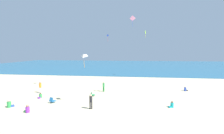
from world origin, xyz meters
TOP-DOWN VIEW (x-y plane):
  - ground_plane at (0.00, 10.00)m, footprint 120.00×120.00m
  - ocean_water at (0.00, 51.09)m, footprint 120.00×60.00m
  - beach_chair_far_left at (-2.46, 5.52)m, footprint 0.70×0.65m
  - beach_chair_far_right at (-6.33, 2.34)m, footprint 0.71×0.77m
  - person_0 at (-10.11, 0.52)m, footprint 0.69×0.72m
  - person_1 at (6.87, 2.55)m, footprint 0.61×0.47m
  - person_2 at (-8.78, 3.89)m, footprint 0.37×0.58m
  - person_3 at (-7.31, -0.52)m, footprint 0.68×0.54m
  - person_4 at (-1.36, 7.90)m, footprint 0.40×0.40m
  - person_5 at (-1.46, 1.10)m, footprint 0.37×0.37m
  - person_6 at (10.68, 9.70)m, footprint 0.61×0.45m
  - person_7 at (-10.18, 6.15)m, footprint 0.41×0.41m
  - kite_pink at (2.80, 15.43)m, footprint 1.07×0.14m
  - kite_blue at (-2.44, 19.28)m, footprint 0.51×0.19m
  - kite_white at (-2.55, 2.43)m, footprint 0.93×0.84m
  - kite_lime at (5.77, 21.64)m, footprint 0.31×0.86m

SIDE VIEW (x-z plane):
  - ground_plane at x=0.00m, z-range 0.00..0.00m
  - ocean_water at x=0.00m, z-range 0.00..0.05m
  - beach_chair_far_left at x=-2.46m, z-range -0.01..0.50m
  - person_1 at x=6.87m, z-range -0.09..0.59m
  - person_6 at x=10.68m, z-range -0.09..0.60m
  - person_2 at x=-8.78m, z-range -0.09..0.61m
  - person_3 at x=-7.31m, z-range -0.10..0.66m
  - person_0 at x=-10.11m, z-range -0.11..0.72m
  - beach_chair_far_right at x=-6.33m, z-range -0.03..0.64m
  - person_4 at x=-1.36m, z-range 0.11..1.56m
  - person_5 at x=-1.46m, z-range 0.12..1.63m
  - person_7 at x=-10.18m, z-range 0.12..1.69m
  - kite_white at x=-2.55m, z-range 4.64..6.23m
  - kite_blue at x=-2.44m, z-range 8.44..9.98m
  - kite_lime at x=5.77m, z-range 9.25..10.95m
  - kite_pink at x=2.80m, z-range 10.89..12.95m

